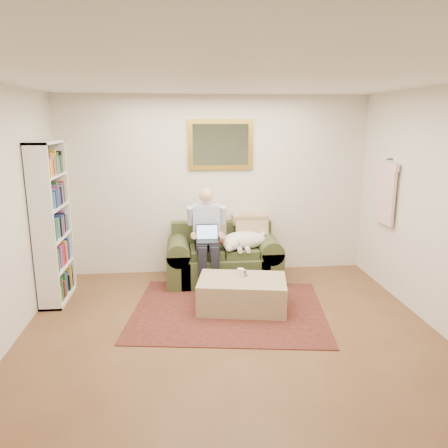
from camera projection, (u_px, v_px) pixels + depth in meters
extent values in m
cube|color=brown|center=(235.00, 354.00, 4.29)|extent=(4.50, 5.00, 0.01)
cube|color=white|center=(237.00, 77.00, 3.69)|extent=(4.50, 5.00, 0.01)
cube|color=white|center=(215.00, 186.00, 6.41)|extent=(4.50, 0.01, 2.60)
cube|color=#341915|center=(229.00, 310.00, 5.27)|extent=(2.51, 2.12, 0.01)
cube|color=#44502A|center=(224.00, 267.00, 6.22)|extent=(1.21, 0.77, 0.39)
cube|color=#44502A|center=(221.00, 235.00, 6.45)|extent=(1.46, 0.17, 0.40)
cube|color=#44502A|center=(179.00, 266.00, 6.14)|extent=(0.32, 0.77, 0.80)
cube|color=#44502A|center=(268.00, 263.00, 6.27)|extent=(0.32, 0.77, 0.80)
cube|color=#44502A|center=(207.00, 252.00, 6.09)|extent=(0.46, 0.52, 0.11)
cube|color=#44502A|center=(241.00, 251.00, 6.13)|extent=(0.46, 0.52, 0.11)
cube|color=black|center=(208.00, 242.00, 5.87)|extent=(0.31, 0.21, 0.02)
cube|color=black|center=(207.00, 232.00, 5.95)|extent=(0.31, 0.06, 0.21)
cube|color=#99BFF2|center=(207.00, 232.00, 5.94)|extent=(0.28, 0.04, 0.18)
cube|color=tan|center=(242.00, 294.00, 5.29)|extent=(1.14, 0.84, 0.38)
cylinder|color=white|center=(241.00, 273.00, 5.32)|extent=(0.08, 0.08, 0.10)
cube|color=black|center=(244.00, 273.00, 5.43)|extent=(0.05, 0.15, 0.02)
cube|color=gold|center=(221.00, 145.00, 6.25)|extent=(0.94, 0.04, 0.72)
cube|color=gray|center=(221.00, 145.00, 6.23)|extent=(0.80, 0.01, 0.58)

